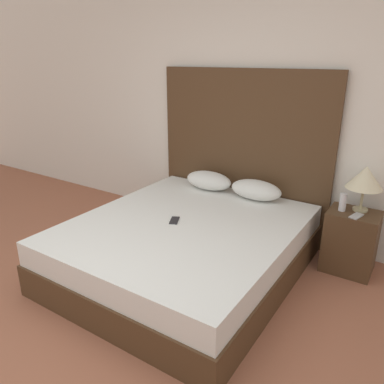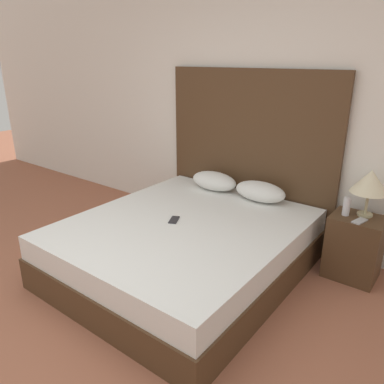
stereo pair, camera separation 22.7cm
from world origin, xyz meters
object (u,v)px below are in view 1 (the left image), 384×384
object	(u,v)px
phone_on_bed	(174,220)
nightstand	(350,242)
table_lamp	(365,178)
phone_on_nightstand	(356,216)
bed	(186,247)

from	to	relation	value
phone_on_bed	nightstand	distance (m)	1.59
nightstand	table_lamp	size ratio (longest dim) A/B	1.41
phone_on_bed	table_lamp	bearing A→B (deg)	34.25
table_lamp	phone_on_bed	bearing A→B (deg)	-145.75
table_lamp	phone_on_nightstand	distance (m)	0.34
nightstand	phone_on_nightstand	distance (m)	0.30
phone_on_bed	nightstand	size ratio (longest dim) A/B	0.29
phone_on_bed	phone_on_nightstand	size ratio (longest dim) A/B	1.02
phone_on_bed	nightstand	bearing A→B (deg)	32.69
phone_on_bed	table_lamp	world-z (taller)	table_lamp
bed	phone_on_nightstand	world-z (taller)	phone_on_nightstand
nightstand	phone_on_nightstand	size ratio (longest dim) A/B	3.50
table_lamp	phone_on_nightstand	world-z (taller)	table_lamp
bed	table_lamp	xyz separation A→B (m)	(1.26, 0.89, 0.63)
phone_on_nightstand	phone_on_bed	bearing A→B (deg)	-150.59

